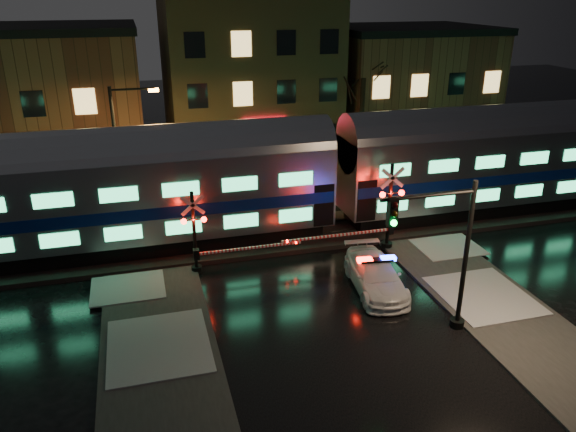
% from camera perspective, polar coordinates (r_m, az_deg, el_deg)
% --- Properties ---
extents(ground, '(120.00, 120.00, 0.00)m').
position_cam_1_polar(ground, '(24.20, 2.21, -6.93)').
color(ground, black).
rests_on(ground, ground).
extents(ballast, '(90.00, 4.20, 0.24)m').
position_cam_1_polar(ballast, '(28.44, -0.81, -1.99)').
color(ballast, black).
rests_on(ballast, ground).
extents(sidewalk_left, '(4.00, 20.00, 0.12)m').
position_cam_1_polar(sidewalk_left, '(18.34, -12.40, -18.12)').
color(sidewalk_left, '#2D2D2D').
rests_on(sidewalk_left, ground).
extents(sidewalk_right, '(4.00, 20.00, 0.12)m').
position_cam_1_polar(sidewalk_right, '(22.49, 23.49, -11.28)').
color(sidewalk_right, '#2D2D2D').
rests_on(sidewalk_right, ground).
extents(building_left, '(14.00, 10.00, 9.00)m').
position_cam_1_polar(building_left, '(43.23, -24.25, 10.61)').
color(building_left, brown).
rests_on(building_left, ground).
extents(building_mid, '(12.00, 11.00, 11.50)m').
position_cam_1_polar(building_mid, '(43.87, -4.22, 14.26)').
color(building_mid, brown).
rests_on(building_mid, ground).
extents(building_right, '(12.00, 10.00, 8.50)m').
position_cam_1_polar(building_right, '(47.88, 11.78, 12.72)').
color(building_right, brown).
rests_on(building_right, ground).
extents(train, '(51.00, 3.12, 5.92)m').
position_cam_1_polar(train, '(28.09, 4.86, 4.74)').
color(train, black).
rests_on(train, ballast).
extents(police_car, '(2.38, 4.78, 1.49)m').
position_cam_1_polar(police_car, '(23.75, 8.87, -5.95)').
color(police_car, white).
rests_on(police_car, ground).
extents(crossing_signal_right, '(6.05, 0.67, 4.28)m').
position_cam_1_polar(crossing_signal_right, '(26.83, 9.60, -0.01)').
color(crossing_signal_right, black).
rests_on(crossing_signal_right, ground).
extents(crossing_signal_left, '(5.37, 0.64, 3.80)m').
position_cam_1_polar(crossing_signal_left, '(24.74, -8.59, -2.43)').
color(crossing_signal_left, black).
rests_on(crossing_signal_left, ground).
extents(traffic_light, '(3.73, 0.68, 5.76)m').
position_cam_1_polar(traffic_light, '(20.40, 15.57, -3.96)').
color(traffic_light, black).
rests_on(traffic_light, ground).
extents(streetlight, '(2.44, 0.26, 7.29)m').
position_cam_1_polar(streetlight, '(30.09, -16.55, 6.71)').
color(streetlight, black).
rests_on(streetlight, ground).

